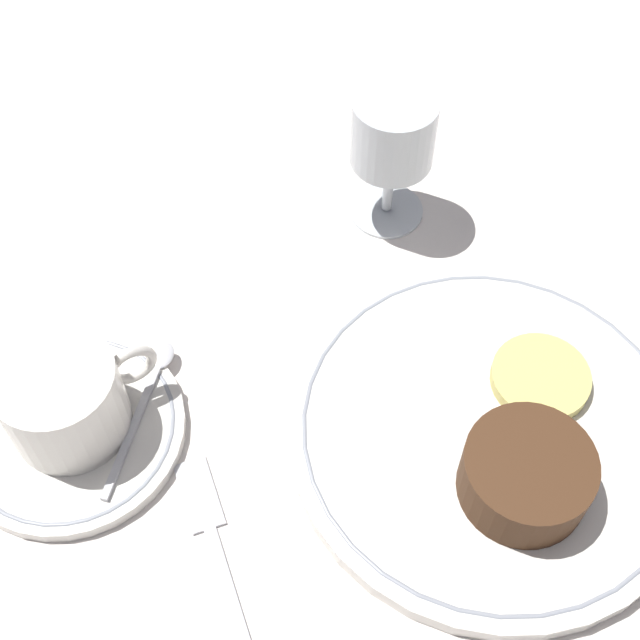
# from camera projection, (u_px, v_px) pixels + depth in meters

# --- Properties ---
(ground_plane) EXTENTS (3.00, 3.00, 0.00)m
(ground_plane) POSITION_uv_depth(u_px,v_px,m) (467.00, 368.00, 0.63)
(ground_plane) COLOR white
(dinner_plate) EXTENTS (0.27, 0.27, 0.01)m
(dinner_plate) POSITION_uv_depth(u_px,v_px,m) (491.00, 431.00, 0.59)
(dinner_plate) COLOR white
(dinner_plate) RESTS_ON ground_plane
(saucer) EXTENTS (0.15, 0.15, 0.01)m
(saucer) POSITION_uv_depth(u_px,v_px,m) (71.00, 429.00, 0.60)
(saucer) COLOR white
(saucer) RESTS_ON ground_plane
(coffee_cup) EXTENTS (0.11, 0.08, 0.06)m
(coffee_cup) POSITION_uv_depth(u_px,v_px,m) (63.00, 398.00, 0.57)
(coffee_cup) COLOR white
(coffee_cup) RESTS_ON saucer
(spoon) EXTENTS (0.09, 0.10, 0.00)m
(spoon) POSITION_uv_depth(u_px,v_px,m) (145.00, 400.00, 0.60)
(spoon) COLOR silver
(spoon) RESTS_ON saucer
(wine_glass) EXTENTS (0.06, 0.06, 0.11)m
(wine_glass) POSITION_uv_depth(u_px,v_px,m) (393.00, 139.00, 0.65)
(wine_glass) COLOR silver
(wine_glass) RESTS_ON ground_plane
(fork) EXTENTS (0.05, 0.19, 0.01)m
(fork) POSITION_uv_depth(u_px,v_px,m) (220.00, 564.00, 0.55)
(fork) COLOR silver
(fork) RESTS_ON ground_plane
(dessert_cake) EXTENTS (0.08, 0.08, 0.04)m
(dessert_cake) POSITION_uv_depth(u_px,v_px,m) (526.00, 475.00, 0.55)
(dessert_cake) COLOR #4C2D19
(dessert_cake) RESTS_ON dinner_plate
(pineapple_slice) EXTENTS (0.07, 0.07, 0.01)m
(pineapple_slice) POSITION_uv_depth(u_px,v_px,m) (540.00, 378.00, 0.60)
(pineapple_slice) COLOR #EFE075
(pineapple_slice) RESTS_ON dinner_plate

